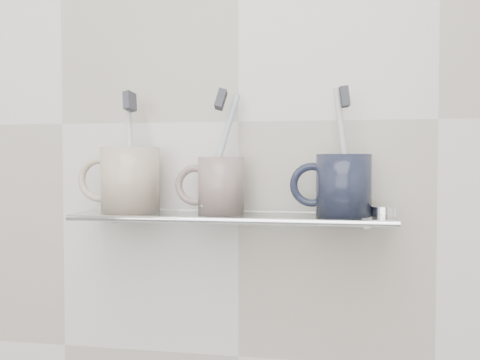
% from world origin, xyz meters
% --- Properties ---
extents(wall_back, '(2.50, 0.00, 2.50)m').
position_xyz_m(wall_back, '(0.00, 1.10, 1.25)').
color(wall_back, silver).
rests_on(wall_back, ground).
extents(shelf_glass, '(0.50, 0.12, 0.01)m').
position_xyz_m(shelf_glass, '(0.00, 1.04, 1.10)').
color(shelf_glass, silver).
rests_on(shelf_glass, wall_back).
extents(shelf_rail, '(0.50, 0.01, 0.01)m').
position_xyz_m(shelf_rail, '(0.00, 0.98, 1.10)').
color(shelf_rail, silver).
rests_on(shelf_rail, shelf_glass).
extents(bracket_left, '(0.02, 0.03, 0.02)m').
position_xyz_m(bracket_left, '(-0.21, 1.09, 1.09)').
color(bracket_left, silver).
rests_on(bracket_left, wall_back).
extents(bracket_right, '(0.02, 0.03, 0.02)m').
position_xyz_m(bracket_right, '(0.21, 1.09, 1.09)').
color(bracket_right, silver).
rests_on(bracket_right, wall_back).
extents(mug_left, '(0.10, 0.10, 0.11)m').
position_xyz_m(mug_left, '(-0.17, 1.04, 1.15)').
color(mug_left, beige).
rests_on(mug_left, shelf_glass).
extents(mug_left_handle, '(0.08, 0.01, 0.08)m').
position_xyz_m(mug_left_handle, '(-0.22, 1.04, 1.15)').
color(mug_left_handle, beige).
rests_on(mug_left_handle, mug_left).
extents(toothbrush_left, '(0.04, 0.05, 0.19)m').
position_xyz_m(toothbrush_left, '(-0.17, 1.04, 1.20)').
color(toothbrush_left, silver).
rests_on(toothbrush_left, mug_left).
extents(bristles_left, '(0.02, 0.03, 0.04)m').
position_xyz_m(bristles_left, '(-0.17, 1.04, 1.28)').
color(bristles_left, '#373941').
rests_on(bristles_left, toothbrush_left).
extents(mug_center, '(0.10, 0.10, 0.09)m').
position_xyz_m(mug_center, '(-0.02, 1.04, 1.15)').
color(mug_center, silver).
rests_on(mug_center, shelf_glass).
extents(mug_center_handle, '(0.07, 0.01, 0.07)m').
position_xyz_m(mug_center_handle, '(-0.06, 1.04, 1.15)').
color(mug_center_handle, silver).
rests_on(mug_center_handle, mug_center).
extents(toothbrush_center, '(0.06, 0.06, 0.18)m').
position_xyz_m(toothbrush_center, '(-0.02, 1.04, 1.20)').
color(toothbrush_center, '#A7CAD2').
rests_on(toothbrush_center, mug_center).
extents(bristles_center, '(0.02, 0.03, 0.04)m').
position_xyz_m(bristles_center, '(-0.02, 1.04, 1.28)').
color(bristles_center, '#373941').
rests_on(bristles_center, toothbrush_center).
extents(mug_right, '(0.09, 0.09, 0.09)m').
position_xyz_m(mug_right, '(0.17, 1.04, 1.15)').
color(mug_right, black).
rests_on(mug_right, shelf_glass).
extents(mug_right_handle, '(0.07, 0.01, 0.07)m').
position_xyz_m(mug_right_handle, '(0.13, 1.04, 1.15)').
color(mug_right_handle, black).
rests_on(mug_right_handle, mug_right).
extents(toothbrush_right, '(0.04, 0.02, 0.19)m').
position_xyz_m(toothbrush_right, '(0.17, 1.04, 1.20)').
color(toothbrush_right, silver).
rests_on(toothbrush_right, mug_right).
extents(bristles_right, '(0.02, 0.03, 0.03)m').
position_xyz_m(bristles_right, '(0.17, 1.04, 1.28)').
color(bristles_right, '#373941').
rests_on(bristles_right, toothbrush_right).
extents(chrome_cap, '(0.04, 0.04, 0.02)m').
position_xyz_m(chrome_cap, '(0.23, 1.04, 1.11)').
color(chrome_cap, silver).
rests_on(chrome_cap, shelf_glass).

